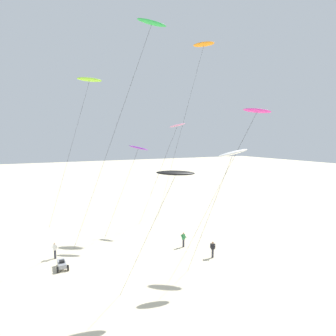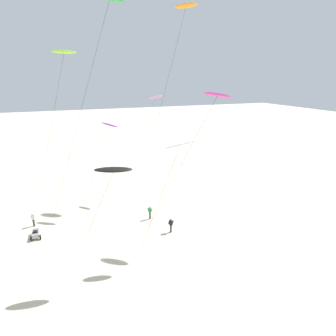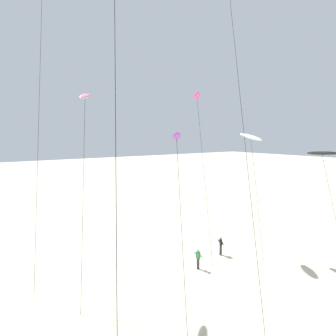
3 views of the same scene
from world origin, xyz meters
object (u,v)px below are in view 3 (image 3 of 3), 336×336
kite_pink (85,98)px  kite_magenta (197,97)px  kite_white (251,137)px  kite_flyer_nearest (198,259)px  kite_flyer_middle (221,246)px  kite_black (322,154)px  kite_purple (177,139)px

kite_pink → kite_magenta: (12.74, 2.22, 1.04)m
kite_white → kite_flyer_nearest: 12.19m
kite_flyer_middle → kite_white: bearing=-7.5°
kite_black → kite_flyer_middle: 11.88m
kite_black → kite_purple: bearing=170.9°
kite_purple → kite_flyer_nearest: (4.92, 3.42, -9.95)m
kite_purple → kite_white: (12.03, 4.20, -0.08)m
kite_white → kite_magenta: kite_magenta is taller
kite_white → kite_flyer_middle: 10.41m
kite_magenta → kite_flyer_nearest: kite_magenta is taller
kite_flyer_nearest → kite_flyer_middle: same height
kite_magenta → kite_flyer_middle: 14.58m
kite_pink → kite_purple: bearing=-65.7°
kite_magenta → kite_black: (3.72, -11.25, -5.23)m
kite_pink → kite_flyer_nearest: size_ratio=8.56×
kite_black → kite_flyer_middle: bearing=124.2°
kite_black → kite_flyer_middle: kite_black is taller
kite_flyer_middle → kite_pink: bearing=169.2°
kite_flyer_middle → kite_magenta: bearing=79.0°
kite_white → kite_flyer_middle: bearing=172.5°
kite_purple → kite_black: 13.58m
kite_magenta → kite_flyer_middle: (-0.87, -4.48, -13.85)m
kite_pink → kite_black: size_ratio=1.45×
kite_magenta → kite_flyer_nearest: (-4.70, -5.70, -13.85)m
kite_flyer_nearest → kite_flyer_middle: (3.83, 1.22, 0.00)m
kite_pink → kite_white: bearing=-10.1°
kite_pink → kite_flyer_nearest: 15.52m
kite_purple → kite_pink: bearing=114.3°
kite_black → kite_flyer_middle: size_ratio=5.90×
kite_purple → kite_magenta: bearing=43.5°
kite_pink → kite_magenta: size_ratio=0.93×
kite_white → kite_black: kite_white is taller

